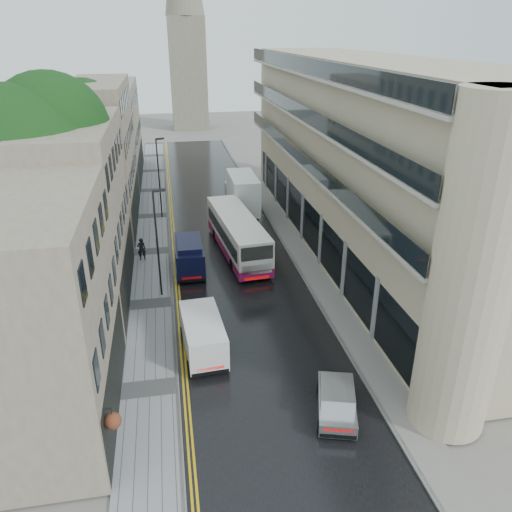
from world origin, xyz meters
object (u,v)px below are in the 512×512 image
object	(u,v)px
tree_near	(22,202)
lamp_post_near	(157,245)
white_van	(190,356)
pedestrian	(142,249)
navy_van	(178,265)
lamp_post_far	(159,179)
silver_hatchback	(320,419)
cream_bus	(232,252)
white_lorry	(233,201)
tree_far	(66,160)

from	to	relation	value
tree_near	lamp_post_near	distance (m)	8.03
white_van	pedestrian	xyz separation A→B (m)	(-2.72, 14.13, -0.08)
navy_van	lamp_post_far	bearing A→B (deg)	94.51
silver_hatchback	navy_van	bearing A→B (deg)	125.65
silver_hatchback	lamp_post_near	distance (m)	15.23
tree_near	cream_bus	world-z (taller)	tree_near
silver_hatchback	navy_van	size ratio (longest dim) A/B	0.77
white_lorry	navy_van	distance (m)	12.05
tree_near	tree_far	bearing A→B (deg)	88.68
cream_bus	white_lorry	xyz separation A→B (m)	(1.46, 9.87, 0.52)
tree_near	navy_van	world-z (taller)	tree_near
tree_far	lamp_post_far	size ratio (longest dim) A/B	1.74
cream_bus	lamp_post_far	bearing A→B (deg)	106.04
lamp_post_near	lamp_post_far	bearing A→B (deg)	80.13
navy_van	pedestrian	distance (m)	4.58
pedestrian	cream_bus	bearing A→B (deg)	145.92
white_lorry	lamp_post_far	distance (m)	6.94
cream_bus	pedestrian	distance (m)	7.06
tree_near	lamp_post_far	distance (m)	17.34
white_van	pedestrian	bearing A→B (deg)	97.25
tree_far	white_van	distance (m)	23.30
cream_bus	pedestrian	bearing A→B (deg)	149.92
cream_bus	lamp_post_far	world-z (taller)	lamp_post_far
tree_far	white_van	bearing A→B (deg)	-68.40
white_van	tree_far	bearing A→B (deg)	107.94
tree_near	pedestrian	bearing A→B (deg)	45.32
tree_near	white_van	distance (m)	13.26
cream_bus	silver_hatchback	distance (m)	16.39
silver_hatchback	pedestrian	xyz separation A→B (m)	(-7.95, 19.20, 0.28)
silver_hatchback	cream_bus	bearing A→B (deg)	111.64
white_lorry	lamp_post_far	xyz separation A→B (m)	(-6.32, 2.33, 1.67)
lamp_post_near	silver_hatchback	bearing A→B (deg)	-73.05
tree_near	tree_far	world-z (taller)	tree_near
navy_van	lamp_post_far	distance (m)	13.36
silver_hatchback	navy_van	distance (m)	16.33
tree_far	pedestrian	size ratio (longest dim) A/B	7.19
silver_hatchback	white_van	xyz separation A→B (m)	(-5.23, 5.06, 0.35)
white_van	lamp_post_far	world-z (taller)	lamp_post_far
white_lorry	silver_hatchback	distance (m)	26.20
lamp_post_far	cream_bus	bearing A→B (deg)	-92.17
white_van	pedestrian	world-z (taller)	white_van
white_lorry	silver_hatchback	size ratio (longest dim) A/B	2.07
navy_van	white_lorry	bearing A→B (deg)	63.86
tree_near	navy_van	xyz separation A→B (m)	(8.47, 2.20, -5.70)
cream_bus	white_van	distance (m)	11.83
white_lorry	white_van	distance (m)	21.74
cream_bus	lamp_post_far	distance (m)	13.32
pedestrian	navy_van	bearing A→B (deg)	113.87
tree_near	navy_van	size ratio (longest dim) A/B	2.89
white_lorry	silver_hatchback	world-z (taller)	white_lorry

